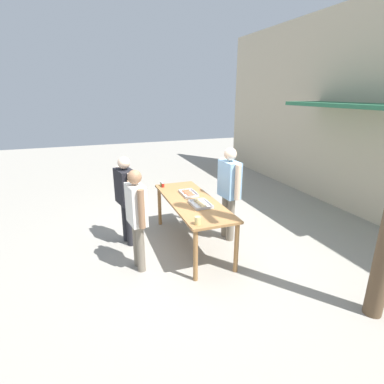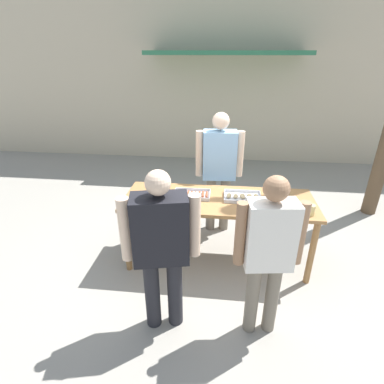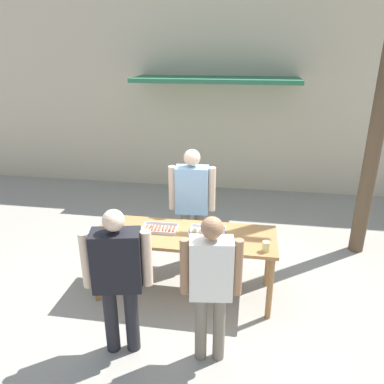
{
  "view_description": "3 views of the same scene",
  "coord_description": "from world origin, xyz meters",
  "px_view_note": "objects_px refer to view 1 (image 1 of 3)",
  "views": [
    {
      "loc": [
        4.6,
        -1.68,
        2.64
      ],
      "look_at": [
        0.0,
        0.0,
        1.01
      ],
      "focal_mm": 28.0,
      "sensor_mm": 36.0,
      "label": 1
    },
    {
      "loc": [
        0.03,
        -3.16,
        2.44
      ],
      "look_at": [
        -0.32,
        0.05,
        0.91
      ],
      "focal_mm": 28.0,
      "sensor_mm": 36.0,
      "label": 2
    },
    {
      "loc": [
        0.74,
        -4.02,
        3.0
      ],
      "look_at": [
        -0.02,
        0.72,
        1.12
      ],
      "focal_mm": 35.0,
      "sensor_mm": 36.0,
      "label": 3
    }
  ],
  "objects_px": {
    "condiment_jar_mustard": "(162,184)",
    "person_server_behind_table": "(229,186)",
    "food_tray_sausages": "(189,194)",
    "food_tray_buns": "(201,204)",
    "person_customer_with_cup": "(137,212)",
    "beer_cup": "(198,221)",
    "condiment_jar_ketchup": "(163,185)",
    "person_customer_holding_hotdog": "(126,194)"
  },
  "relations": [
    {
      "from": "food_tray_sausages",
      "to": "food_tray_buns",
      "type": "xyz_separation_m",
      "value": [
        0.6,
        -0.0,
        0.01
      ]
    },
    {
      "from": "beer_cup",
      "to": "person_customer_holding_hotdog",
      "type": "distance_m",
      "value": 1.65
    },
    {
      "from": "condiment_jar_ketchup",
      "to": "beer_cup",
      "type": "relative_size",
      "value": 0.72
    },
    {
      "from": "beer_cup",
      "to": "person_customer_with_cup",
      "type": "xyz_separation_m",
      "value": [
        -0.53,
        -0.77,
        0.03
      ]
    },
    {
      "from": "food_tray_buns",
      "to": "person_server_behind_table",
      "type": "bearing_deg",
      "value": 114.19
    },
    {
      "from": "food_tray_sausages",
      "to": "person_customer_holding_hotdog",
      "type": "xyz_separation_m",
      "value": [
        -0.15,
        -1.12,
        0.07
      ]
    },
    {
      "from": "condiment_jar_mustard",
      "to": "person_server_behind_table",
      "type": "relative_size",
      "value": 0.05
    },
    {
      "from": "beer_cup",
      "to": "person_customer_with_cup",
      "type": "distance_m",
      "value": 0.93
    },
    {
      "from": "food_tray_buns",
      "to": "beer_cup",
      "type": "xyz_separation_m",
      "value": [
        0.69,
        -0.32,
        0.04
      ]
    },
    {
      "from": "beer_cup",
      "to": "person_customer_with_cup",
      "type": "bearing_deg",
      "value": -124.71
    },
    {
      "from": "food_tray_sausages",
      "to": "person_customer_with_cup",
      "type": "distance_m",
      "value": 1.33
    },
    {
      "from": "food_tray_sausages",
      "to": "person_server_behind_table",
      "type": "xyz_separation_m",
      "value": [
        0.3,
        0.67,
        0.15
      ]
    },
    {
      "from": "condiment_jar_ketchup",
      "to": "beer_cup",
      "type": "bearing_deg",
      "value": 0.34
    },
    {
      "from": "food_tray_buns",
      "to": "person_customer_holding_hotdog",
      "type": "bearing_deg",
      "value": -123.92
    },
    {
      "from": "condiment_jar_ketchup",
      "to": "beer_cup",
      "type": "distance_m",
      "value": 1.88
    },
    {
      "from": "food_tray_buns",
      "to": "person_customer_with_cup",
      "type": "xyz_separation_m",
      "value": [
        0.16,
        -1.09,
        0.07
      ]
    },
    {
      "from": "beer_cup",
      "to": "food_tray_sausages",
      "type": "bearing_deg",
      "value": 166.04
    },
    {
      "from": "person_customer_holding_hotdog",
      "to": "condiment_jar_ketchup",
      "type": "bearing_deg",
      "value": -72.79
    },
    {
      "from": "food_tray_sausages",
      "to": "person_customer_with_cup",
      "type": "xyz_separation_m",
      "value": [
        0.76,
        -1.09,
        0.07
      ]
    },
    {
      "from": "food_tray_buns",
      "to": "person_server_behind_table",
      "type": "relative_size",
      "value": 0.25
    },
    {
      "from": "person_customer_holding_hotdog",
      "to": "food_tray_buns",
      "type": "bearing_deg",
      "value": -136.05
    },
    {
      "from": "person_server_behind_table",
      "to": "food_tray_buns",
      "type": "bearing_deg",
      "value": -69.99
    },
    {
      "from": "person_customer_with_cup",
      "to": "condiment_jar_mustard",
      "type": "bearing_deg",
      "value": -35.22
    },
    {
      "from": "food_tray_buns",
      "to": "beer_cup",
      "type": "relative_size",
      "value": 3.65
    },
    {
      "from": "condiment_jar_ketchup",
      "to": "food_tray_sausages",
      "type": "bearing_deg",
      "value": 29.6
    },
    {
      "from": "person_server_behind_table",
      "to": "person_customer_with_cup",
      "type": "relative_size",
      "value": 1.09
    },
    {
      "from": "food_tray_sausages",
      "to": "condiment_jar_mustard",
      "type": "relative_size",
      "value": 5.11
    },
    {
      "from": "food_tray_sausages",
      "to": "condiment_jar_mustard",
      "type": "xyz_separation_m",
      "value": [
        -0.67,
        -0.34,
        0.03
      ]
    },
    {
      "from": "condiment_jar_ketchup",
      "to": "condiment_jar_mustard",
      "type": "bearing_deg",
      "value": -177.92
    },
    {
      "from": "person_customer_holding_hotdog",
      "to": "condiment_jar_mustard",
      "type": "bearing_deg",
      "value": -68.2
    },
    {
      "from": "condiment_jar_ketchup",
      "to": "person_customer_with_cup",
      "type": "height_order",
      "value": "person_customer_with_cup"
    },
    {
      "from": "condiment_jar_mustard",
      "to": "person_customer_holding_hotdog",
      "type": "relative_size",
      "value": 0.05
    },
    {
      "from": "person_customer_holding_hotdog",
      "to": "food_tray_sausages",
      "type": "bearing_deg",
      "value": -109.66
    },
    {
      "from": "food_tray_sausages",
      "to": "condiment_jar_mustard",
      "type": "distance_m",
      "value": 0.75
    },
    {
      "from": "food_tray_sausages",
      "to": "beer_cup",
      "type": "distance_m",
      "value": 1.34
    },
    {
      "from": "condiment_jar_ketchup",
      "to": "person_customer_with_cup",
      "type": "relative_size",
      "value": 0.05
    },
    {
      "from": "person_server_behind_table",
      "to": "person_customer_holding_hotdog",
      "type": "height_order",
      "value": "person_server_behind_table"
    },
    {
      "from": "food_tray_sausages",
      "to": "food_tray_buns",
      "type": "bearing_deg",
      "value": -0.21
    },
    {
      "from": "food_tray_sausages",
      "to": "person_customer_with_cup",
      "type": "relative_size",
      "value": 0.27
    },
    {
      "from": "food_tray_buns",
      "to": "condiment_jar_ketchup",
      "type": "distance_m",
      "value": 1.23
    },
    {
      "from": "person_server_behind_table",
      "to": "person_customer_holding_hotdog",
      "type": "xyz_separation_m",
      "value": [
        -0.45,
        -1.79,
        -0.08
      ]
    },
    {
      "from": "food_tray_sausages",
      "to": "person_server_behind_table",
      "type": "height_order",
      "value": "person_server_behind_table"
    }
  ]
}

